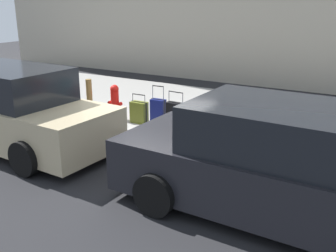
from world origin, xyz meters
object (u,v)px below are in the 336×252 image
(suitcase_maroon_4, at_px, (200,120))
(parked_car_beige_1, at_px, (11,110))
(suitcase_navy_6, at_px, (158,112))
(suitcase_olive_7, at_px, (139,112))
(suitcase_red_1, at_px, (272,132))
(suitcase_silver_2, at_px, (245,127))
(fire_hydrant, at_px, (115,101))
(bollard_post, at_px, (90,98))
(suitcase_teal_3, at_px, (221,120))
(suitcase_black_5, at_px, (176,116))
(suitcase_olive_0, at_px, (301,133))
(parked_car_charcoal_0, at_px, (278,165))

(suitcase_maroon_4, relative_size, parked_car_beige_1, 0.13)
(suitcase_navy_6, bearing_deg, suitcase_olive_7, 7.24)
(suitcase_red_1, relative_size, suitcase_silver_2, 0.91)
(suitcase_navy_6, relative_size, fire_hydrant, 1.13)
(suitcase_maroon_4, xyz_separation_m, bollard_post, (2.97, 0.23, 0.18))
(suitcase_olive_7, relative_size, parked_car_beige_1, 0.15)
(suitcase_teal_3, relative_size, suitcase_black_5, 1.13)
(suitcase_red_1, relative_size, suitcase_black_5, 0.92)
(suitcase_silver_2, bearing_deg, suitcase_navy_6, 0.54)
(suitcase_black_5, bearing_deg, fire_hydrant, -0.98)
(suitcase_black_5, bearing_deg, suitcase_olive_7, -0.63)
(suitcase_teal_3, distance_m, parked_car_beige_1, 4.41)
(suitcase_olive_0, xyz_separation_m, suitcase_black_5, (2.74, 0.05, -0.06))
(suitcase_black_5, relative_size, parked_car_charcoal_0, 0.19)
(suitcase_teal_3, bearing_deg, suitcase_silver_2, -178.07)
(suitcase_olive_0, distance_m, fire_hydrant, 4.47)
(suitcase_olive_7, xyz_separation_m, parked_car_charcoal_0, (-3.94, 2.29, 0.36))
(parked_car_beige_1, bearing_deg, suitcase_red_1, -154.32)
(suitcase_teal_3, xyz_separation_m, parked_car_beige_1, (3.72, 2.36, 0.26))
(suitcase_olive_7, bearing_deg, suitcase_olive_0, -179.41)
(suitcase_maroon_4, distance_m, suitcase_black_5, 0.56)
(suitcase_olive_0, distance_m, suitcase_navy_6, 3.25)
(suitcase_red_1, relative_size, suitcase_navy_6, 0.85)
(suitcase_olive_0, xyz_separation_m, parked_car_beige_1, (5.39, 2.33, 0.27))
(parked_car_beige_1, bearing_deg, suitcase_maroon_4, -143.29)
(suitcase_maroon_4, distance_m, parked_car_beige_1, 4.01)
(suitcase_maroon_4, relative_size, bollard_post, 0.68)
(suitcase_maroon_4, relative_size, suitcase_black_5, 0.71)
(suitcase_olive_7, height_order, parked_car_beige_1, parked_car_beige_1)
(suitcase_silver_2, relative_size, bollard_post, 0.95)
(suitcase_red_1, height_order, suitcase_black_5, suitcase_black_5)
(suitcase_maroon_4, xyz_separation_m, suitcase_olive_7, (1.56, 0.10, -0.03))
(suitcase_navy_6, distance_m, bollard_post, 1.92)
(suitcase_teal_3, xyz_separation_m, fire_hydrant, (2.80, 0.05, 0.06))
(bollard_post, bearing_deg, parked_car_beige_1, 83.79)
(suitcase_teal_3, distance_m, suitcase_black_5, 1.07)
(fire_hydrant, height_order, bollard_post, bollard_post)
(suitcase_maroon_4, xyz_separation_m, fire_hydrant, (2.29, 0.08, 0.15))
(suitcase_silver_2, height_order, parked_car_charcoal_0, parked_car_charcoal_0)
(suitcase_olive_0, xyz_separation_m, parked_car_charcoal_0, (-0.19, 2.33, 0.25))
(suitcase_black_5, height_order, fire_hydrant, suitcase_black_5)
(suitcase_silver_2, bearing_deg, suitcase_red_1, 174.63)
(suitcase_silver_2, distance_m, suitcase_navy_6, 2.10)
(suitcase_red_1, height_order, suitcase_navy_6, suitcase_navy_6)
(fire_hydrant, xyz_separation_m, parked_car_beige_1, (0.92, 2.31, 0.20))
(suitcase_olive_7, distance_m, parked_car_beige_1, 2.85)
(bollard_post, relative_size, parked_car_charcoal_0, 0.20)
(suitcase_maroon_4, bearing_deg, suitcase_teal_3, 176.68)
(suitcase_red_1, relative_size, parked_car_charcoal_0, 0.17)
(bollard_post, xyz_separation_m, parked_car_beige_1, (0.23, 2.16, 0.17))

